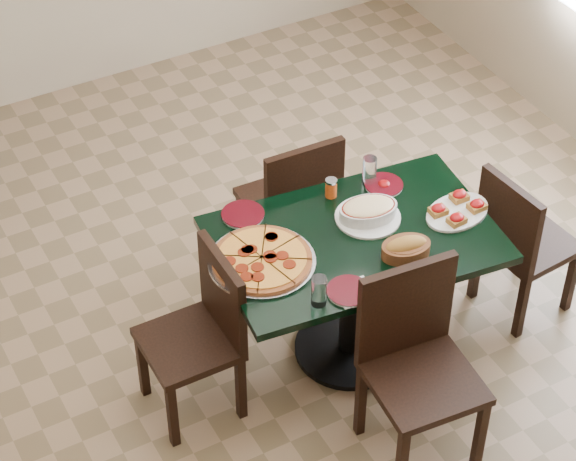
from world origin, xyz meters
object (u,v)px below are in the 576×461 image
main_table (354,266)px  pepperoni_pizza (262,260)px  chair_right (519,239)px  chair_near (415,355)px  chair_far (294,201)px  bruschetta_platter (457,209)px  bread_basket (406,248)px  lasagna_casserole (368,211)px  chair_left (204,327)px

main_table → pepperoni_pizza: size_ratio=2.82×
pepperoni_pizza → chair_right: bearing=-8.0°
chair_near → chair_far: bearing=91.7°
bruschetta_platter → bread_basket: bearing=-173.5°
main_table → bruschetta_platter: 0.54m
main_table → chair_near: size_ratio=1.41×
pepperoni_pizza → lasagna_casserole: lasagna_casserole is taller
chair_far → lasagna_casserole: chair_far is taller
chair_left → lasagna_casserole: bearing=91.5°
chair_near → bread_basket: 0.48m
lasagna_casserole → bread_basket: (0.02, -0.29, -0.01)m
chair_right → bruschetta_platter: (-0.37, 0.05, 0.30)m
bread_basket → main_table: bearing=132.9°
chair_right → bread_basket: 0.80m
main_table → lasagna_casserole: lasagna_casserole is taller
lasagna_casserole → bread_basket: bearing=-75.2°
chair_right → pepperoni_pizza: (-1.31, 0.19, 0.30)m
chair_left → pepperoni_pizza: (0.29, -0.01, 0.29)m
chair_left → lasagna_casserole: (0.86, 0.02, 0.32)m
bread_basket → bruschetta_platter: (0.36, 0.12, -0.02)m
chair_far → bruschetta_platter: size_ratio=2.38×
chair_far → bread_basket: (0.11, -0.82, 0.29)m
chair_right → bruschetta_platter: size_ratio=2.25×
main_table → chair_right: bearing=-2.7°
bread_basket → bruschetta_platter: bearing=29.2°
chair_near → bread_basket: size_ratio=3.83×
chair_right → chair_left: chair_left is taller
chair_far → chair_near: (-0.07, -1.19, 0.04)m
chair_left → bread_basket: 0.97m
chair_left → bread_basket: (0.87, -0.27, 0.31)m
chair_near → chair_right: size_ratio=1.13×
chair_right → bread_basket: chair_right is taller
chair_far → chair_left: chair_far is taller
chair_right → main_table: bearing=75.6°
pepperoni_pizza → bread_basket: bread_basket is taller
chair_near → main_table: bearing=90.9°
chair_far → pepperoni_pizza: bearing=51.7°
main_table → chair_right: (0.86, -0.14, -0.10)m
main_table → bread_basket: (0.13, -0.21, 0.22)m
chair_near → chair_right: bearing=30.8°
main_table → chair_far: 0.62m
lasagna_casserole → bruschetta_platter: 0.42m
bread_basket → pepperoni_pizza: bearing=166.8°
bruschetta_platter → chair_far: bearing=111.7°
main_table → pepperoni_pizza: pepperoni_pizza is taller
main_table → chair_left: bearing=-178.2°
pepperoni_pizza → bruschetta_platter: 0.95m
bread_basket → chair_far: bearing=108.0°
main_table → chair_left: chair_left is taller
main_table → chair_near: 0.58m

